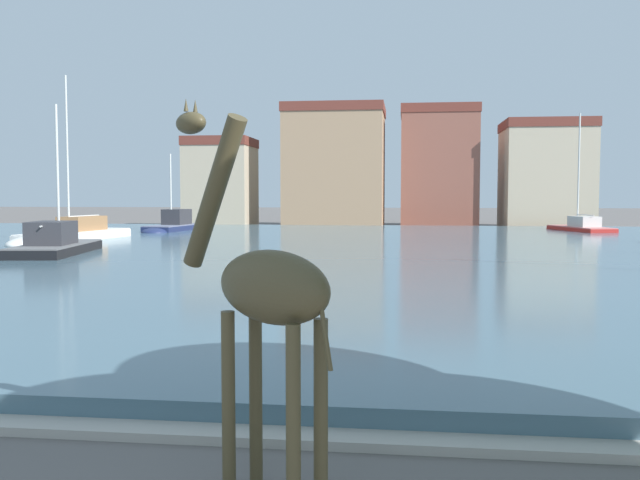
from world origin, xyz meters
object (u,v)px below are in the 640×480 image
object	(u,v)px
sailboat_white	(69,237)
sailboat_black	(59,248)
sailboat_navy	(172,227)
giraffe_statue	(264,294)
sailboat_red	(577,229)

from	to	relation	value
sailboat_white	sailboat_black	world-z (taller)	sailboat_white
sailboat_black	sailboat_white	bearing A→B (deg)	114.06
sailboat_navy	sailboat_black	bearing A→B (deg)	-86.15
giraffe_statue	sailboat_black	size ratio (longest dim) A/B	0.54
sailboat_white	sailboat_black	distance (m)	8.28
giraffe_statue	sailboat_black	world-z (taller)	sailboat_black
giraffe_statue	sailboat_navy	bearing A→B (deg)	110.31
sailboat_red	sailboat_white	distance (m)	34.63
sailboat_white	sailboat_navy	size ratio (longest dim) A/B	1.36
sailboat_red	sailboat_navy	world-z (taller)	sailboat_red
sailboat_red	sailboat_white	size ratio (longest dim) A/B	0.90
sailboat_navy	sailboat_white	bearing A→B (deg)	-100.70
sailboat_red	sailboat_white	bearing A→B (deg)	-154.44
giraffe_statue	sailboat_navy	distance (m)	44.26
giraffe_statue	sailboat_white	bearing A→B (deg)	119.96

